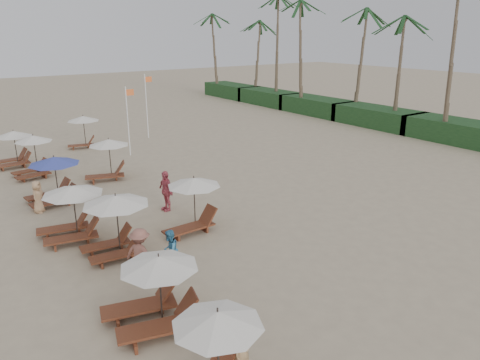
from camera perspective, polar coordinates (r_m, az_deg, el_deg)
ground at (r=17.18m, az=8.73°, el=-9.72°), size 160.00×160.00×0.00m
shrub_hedge at (r=41.99m, az=16.85°, el=7.58°), size 3.20×53.00×1.60m
palm_row at (r=41.90m, az=16.95°, el=20.11°), size 7.00×52.00×12.30m
lounger_station_1 at (r=13.34m, az=-11.09°, el=-13.91°), size 2.80×2.56×2.07m
lounger_station_2 at (r=17.37m, az=-15.66°, el=-5.23°), size 2.62×2.45×2.31m
lounger_station_3 at (r=19.35m, az=-20.66°, el=-3.86°), size 2.75×2.39×2.19m
lounger_station_4 at (r=23.68m, az=-22.57°, el=-0.05°), size 2.72×2.38×2.27m
lounger_station_5 at (r=28.41m, az=-24.64°, el=2.58°), size 2.43×2.04×2.39m
lounger_station_6 at (r=31.27m, az=-26.71°, el=3.41°), size 2.55×2.15×2.18m
inland_station_0 at (r=18.80m, az=-6.11°, el=-2.79°), size 2.84×2.24×2.22m
inland_station_1 at (r=26.44m, az=-16.36°, el=2.81°), size 2.85×2.27×2.22m
inland_station_2 at (r=34.39m, az=-19.15°, el=6.28°), size 2.58×2.24×2.22m
beachgoer_near at (r=11.53m, az=0.24°, el=-20.55°), size 0.64×0.50×1.53m
beachgoer_mid_a at (r=16.08m, az=-8.78°, el=-8.73°), size 0.93×0.90×1.51m
beachgoer_mid_b at (r=15.70m, az=-12.34°, el=-9.04°), size 1.18×1.35×1.82m
beachgoer_far_a at (r=21.27m, az=-9.27°, el=-1.33°), size 0.51×1.14×1.91m
beachgoer_far_b at (r=22.80m, az=-24.00°, el=-1.92°), size 0.82×0.88×1.51m
flag_pole_near at (r=31.05m, az=-13.83°, el=7.57°), size 0.59×0.08×4.57m
flag_pole_far at (r=35.99m, az=-11.59°, el=9.39°), size 0.60×0.08×4.88m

